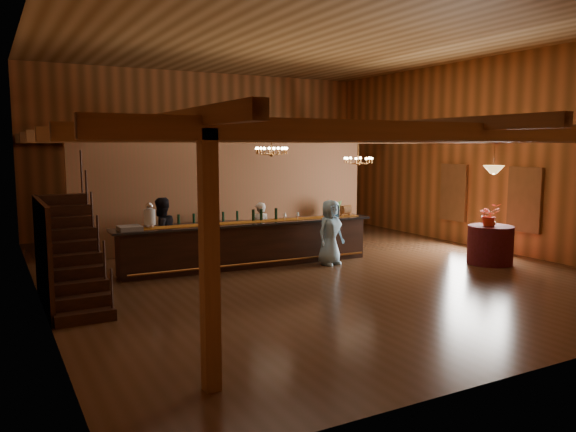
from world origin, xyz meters
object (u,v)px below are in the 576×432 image
beverage_dispenser (150,216)px  guest (330,232)px  backbar_shelf (194,239)px  raffle_drum (346,210)px  bartender (260,230)px  round_table (490,245)px  staff_second (161,234)px  floor_plant (332,221)px  chandelier_right (358,160)px  tasting_bar (249,244)px  pendant_lamp (494,169)px  chandelier_left (271,151)px

beverage_dispenser → guest: (4.31, -0.94, -0.57)m
backbar_shelf → guest: size_ratio=1.83×
raffle_drum → bartender: (-2.11, 0.94, -0.53)m
round_table → guest: 4.10m
bartender → staff_second: staff_second is taller
beverage_dispenser → floor_plant: size_ratio=0.46×
chandelier_right → bartender: chandelier_right is taller
guest → beverage_dispenser: bearing=153.4°
backbar_shelf → raffle_drum: bearing=-30.5°
beverage_dispenser → guest: 4.45m
chandelier_right → guest: chandelier_right is taller
backbar_shelf → floor_plant: floor_plant is taller
raffle_drum → bartender: size_ratio=0.23×
backbar_shelf → bartender: bartender is taller
beverage_dispenser → tasting_bar: bearing=-3.6°
beverage_dispenser → guest: beverage_dispenser is taller
bartender → guest: (1.22, -1.56, 0.07)m
chandelier_right → guest: size_ratio=0.49×
beverage_dispenser → staff_second: (0.39, 0.48, -0.52)m
tasting_bar → raffle_drum: (2.79, -0.16, 0.72)m
raffle_drum → pendant_lamp: 3.87m
beverage_dispenser → floor_plant: 6.50m
staff_second → chandelier_left: bearing=146.9°
round_table → chandelier_right: (-1.82, 3.24, 2.10)m
backbar_shelf → pendant_lamp: bearing=-33.9°
tasting_bar → round_table: 6.14m
raffle_drum → floor_plant: bearing=65.9°
backbar_shelf → beverage_dispenser: bearing=-125.9°
pendant_lamp → floor_plant: bearing=110.7°
round_table → staff_second: bearing=156.5°
floor_plant → chandelier_left: bearing=-147.8°
guest → backbar_shelf: bearing=115.9°
tasting_bar → staff_second: 2.14m
beverage_dispenser → bartender: beverage_dispenser is taller
round_table → tasting_bar: bearing=154.4°
tasting_bar → pendant_lamp: (5.54, -2.65, 1.84)m
pendant_lamp → staff_second: bearing=156.5°
chandelier_left → bartender: 2.23m
tasting_bar → chandelier_left: (0.69, 0.08, 2.31)m
pendant_lamp → floor_plant: 5.30m
chandelier_right → staff_second: 5.98m
chandelier_left → staff_second: bearing=168.4°
raffle_drum → beverage_dispenser: bearing=176.5°
raffle_drum → chandelier_left: chandelier_left is taller
raffle_drum → floor_plant: (0.98, 2.19, -0.63)m
beverage_dispenser → round_table: (7.95, -2.80, -0.91)m
raffle_drum → round_table: (2.75, -2.49, -0.80)m
chandelier_right → pendant_lamp: bearing=-60.6°
backbar_shelf → round_table: size_ratio=2.67×
round_table → floor_plant: size_ratio=0.87×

